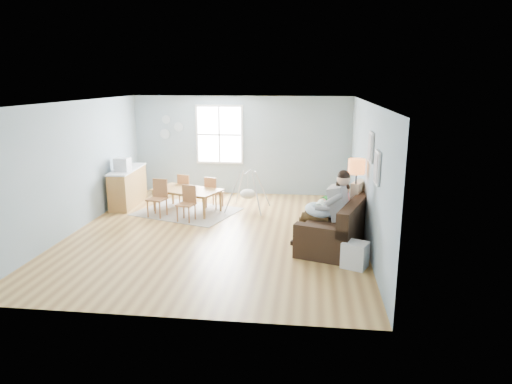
# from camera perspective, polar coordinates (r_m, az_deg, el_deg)

# --- Properties ---
(room) EXTENTS (8.40, 9.40, 3.90)m
(room) POSITION_cam_1_polar(r_m,az_deg,el_deg) (9.12, -5.22, 9.39)
(room) COLOR olive
(window) EXTENTS (1.32, 0.08, 1.62)m
(window) POSITION_cam_1_polar(r_m,az_deg,el_deg) (12.69, -4.58, 7.16)
(window) COLOR silver
(window) RESTS_ON room
(pictures) EXTENTS (0.05, 1.34, 0.74)m
(pictures) POSITION_cam_1_polar(r_m,az_deg,el_deg) (8.02, 14.50, 4.29)
(pictures) COLOR silver
(pictures) RESTS_ON room
(wall_plates) EXTENTS (0.67, 0.02, 0.66)m
(wall_plates) POSITION_cam_1_polar(r_m,az_deg,el_deg) (13.03, -10.72, 7.93)
(wall_plates) COLOR #A4B8C5
(wall_plates) RESTS_ON room
(sofa) EXTENTS (1.65, 2.49, 0.93)m
(sofa) POSITION_cam_1_polar(r_m,az_deg,el_deg) (9.09, 10.46, -4.28)
(sofa) COLOR black
(sofa) RESTS_ON room
(green_throw) EXTENTS (1.32, 1.25, 0.04)m
(green_throw) POSITION_cam_1_polar(r_m,az_deg,el_deg) (9.75, 11.16, -1.47)
(green_throw) COLOR #16611A
(green_throw) RESTS_ON sofa
(beige_pillow) EXTENTS (0.36, 0.58, 0.57)m
(beige_pillow) POSITION_cam_1_polar(r_m,az_deg,el_deg) (9.45, 12.63, -0.37)
(beige_pillow) COLOR #BBA98E
(beige_pillow) RESTS_ON sofa
(father) EXTENTS (1.14, 0.68, 1.52)m
(father) POSITION_cam_1_polar(r_m,az_deg,el_deg) (8.68, 9.14, -1.77)
(father) COLOR #98989B
(father) RESTS_ON sofa
(nursing_pillow) EXTENTS (0.77, 0.76, 0.24)m
(nursing_pillow) POSITION_cam_1_polar(r_m,az_deg,el_deg) (8.75, 8.00, -2.24)
(nursing_pillow) COLOR #CAECFD
(nursing_pillow) RESTS_ON father
(infant) EXTENTS (0.22, 0.42, 0.16)m
(infant) POSITION_cam_1_polar(r_m,az_deg,el_deg) (8.76, 8.09, -1.51)
(infant) COLOR white
(infant) RESTS_ON nursing_pillow
(toddler) EXTENTS (0.62, 0.48, 0.92)m
(toddler) POSITION_cam_1_polar(r_m,az_deg,el_deg) (9.18, 10.40, -1.13)
(toddler) COLOR white
(toddler) RESTS_ON sofa
(floor_lamp) EXTENTS (0.33, 0.33, 1.63)m
(floor_lamp) POSITION_cam_1_polar(r_m,az_deg,el_deg) (9.11, 12.44, 2.30)
(floor_lamp) COLOR black
(floor_lamp) RESTS_ON room
(storage_cube) EXTENTS (0.51, 0.49, 0.45)m
(storage_cube) POSITION_cam_1_polar(r_m,az_deg,el_deg) (8.02, 12.21, -7.67)
(storage_cube) COLOR white
(storage_cube) RESTS_ON room
(rug) EXTENTS (2.67, 2.33, 0.01)m
(rug) POSITION_cam_1_polar(r_m,az_deg,el_deg) (11.21, -8.59, -2.44)
(rug) COLOR gray
(rug) RESTS_ON room
(dining_table) EXTENTS (1.80, 1.38, 0.56)m
(dining_table) POSITION_cam_1_polar(r_m,az_deg,el_deg) (11.14, -8.64, -1.09)
(dining_table) COLOR brown
(dining_table) RESTS_ON rug
(chair_sw) EXTENTS (0.46, 0.46, 0.87)m
(chair_sw) POSITION_cam_1_polar(r_m,az_deg,el_deg) (10.89, -12.10, -0.45)
(chair_sw) COLOR #945F33
(chair_sw) RESTS_ON rug
(chair_se) EXTENTS (0.44, 0.44, 0.80)m
(chair_se) POSITION_cam_1_polar(r_m,az_deg,el_deg) (10.43, -8.57, -1.17)
(chair_se) COLOR #945F33
(chair_se) RESTS_ON rug
(chair_nw) EXTENTS (0.45, 0.45, 0.80)m
(chair_nw) POSITION_cam_1_polar(r_m,az_deg,el_deg) (11.77, -8.79, 0.53)
(chair_nw) COLOR #945F33
(chair_nw) RESTS_ON rug
(chair_ne) EXTENTS (0.48, 0.48, 0.80)m
(chair_ne) POSITION_cam_1_polar(r_m,az_deg,el_deg) (11.35, -5.43, 0.15)
(chair_ne) COLOR #945F33
(chair_ne) RESTS_ON rug
(counter) EXTENTS (0.58, 1.70, 0.94)m
(counter) POSITION_cam_1_polar(r_m,az_deg,el_deg) (12.08, -15.71, 0.68)
(counter) COLOR brown
(counter) RESTS_ON room
(monitor) EXTENTS (0.35, 0.33, 0.32)m
(monitor) POSITION_cam_1_polar(r_m,az_deg,el_deg) (11.65, -16.36, 3.32)
(monitor) COLOR #BCBCC1
(monitor) RESTS_ON counter
(baby_swing) EXTENTS (1.05, 1.07, 0.95)m
(baby_swing) POSITION_cam_1_polar(r_m,az_deg,el_deg) (11.13, -1.03, -0.17)
(baby_swing) COLOR #BCBCC1
(baby_swing) RESTS_ON room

